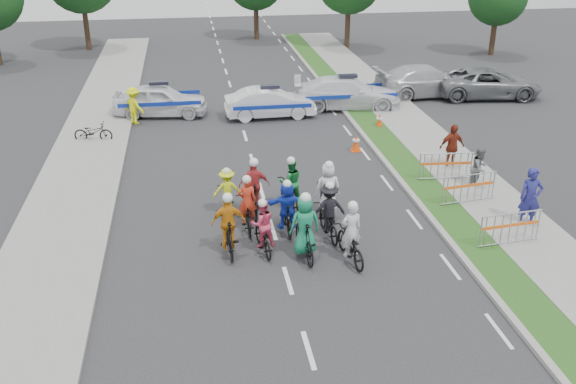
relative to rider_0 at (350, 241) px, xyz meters
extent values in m
plane|color=#28282B|center=(-1.91, -0.79, -0.63)|extent=(90.00, 90.00, 0.00)
cube|color=gray|center=(3.19, 4.21, -0.57)|extent=(0.20, 60.00, 0.12)
cube|color=#254616|center=(3.89, 4.21, -0.57)|extent=(1.20, 60.00, 0.11)
cube|color=gray|center=(5.69, 4.21, -0.56)|extent=(2.40, 60.00, 0.13)
cube|color=gray|center=(-8.41, 4.21, -0.56)|extent=(3.00, 60.00, 0.13)
imported|color=black|center=(0.00, 0.01, -0.14)|extent=(0.90, 1.94, 0.98)
imported|color=silver|center=(0.00, -0.04, 0.37)|extent=(0.64, 0.47, 1.63)
sphere|color=white|center=(0.00, -0.09, 1.13)|extent=(0.28, 0.28, 0.28)
imported|color=black|center=(-1.24, 0.43, -0.04)|extent=(0.69, 1.99, 1.17)
imported|color=#188659|center=(-1.24, 0.38, 0.43)|extent=(0.90, 0.62, 1.76)
sphere|color=white|center=(-1.24, 0.33, 1.27)|extent=(0.31, 0.31, 0.31)
imported|color=black|center=(-2.37, 0.94, -0.19)|extent=(0.81, 1.74, 0.88)
imported|color=#D73B60|center=(-2.37, 0.89, 0.29)|extent=(0.78, 0.65, 1.47)
sphere|color=white|center=(-2.37, 0.84, 0.96)|extent=(0.25, 0.25, 0.25)
imported|color=black|center=(-3.34, 0.99, -0.07)|extent=(0.60, 1.87, 1.11)
imported|color=orange|center=(-3.34, 0.94, 0.39)|extent=(0.99, 0.45, 1.67)
sphere|color=white|center=(-3.34, 0.89, 1.17)|extent=(0.29, 0.29, 0.29)
imported|color=black|center=(-0.31, 1.53, -0.15)|extent=(0.78, 1.87, 0.96)
imported|color=black|center=(-0.31, 1.48, 0.35)|extent=(1.08, 0.67, 1.60)
sphere|color=white|center=(-0.31, 1.43, 1.10)|extent=(0.28, 0.28, 0.28)
imported|color=black|center=(-1.50, 2.02, -0.12)|extent=(0.49, 1.70, 1.02)
imported|color=blue|center=(-1.50, 1.97, 0.31)|extent=(1.42, 0.46, 1.53)
sphere|color=white|center=(-1.50, 1.92, 1.02)|extent=(0.26, 0.26, 0.26)
imported|color=black|center=(-2.67, 2.44, -0.16)|extent=(0.66, 1.81, 0.94)
imported|color=red|center=(-2.67, 2.39, 0.34)|extent=(0.58, 0.39, 1.57)
sphere|color=white|center=(-2.67, 2.34, 1.07)|extent=(0.27, 0.27, 0.27)
imported|color=black|center=(-0.03, 2.91, -0.07)|extent=(0.57, 1.87, 1.11)
imported|color=white|center=(-0.03, 2.86, 0.39)|extent=(0.83, 0.55, 1.67)
sphere|color=white|center=(-0.03, 2.81, 1.18)|extent=(0.29, 0.29, 0.29)
imported|color=black|center=(-1.12, 3.66, -0.14)|extent=(0.81, 1.89, 0.97)
imported|color=#167B31|center=(-1.12, 3.61, 0.36)|extent=(0.84, 0.68, 1.61)
sphere|color=white|center=(-1.12, 3.56, 1.11)|extent=(0.28, 0.28, 0.28)
imported|color=black|center=(-2.33, 3.49, -0.07)|extent=(0.57, 1.88, 1.13)
imported|color=#C73738|center=(-2.33, 3.44, 0.40)|extent=(1.00, 0.43, 1.69)
sphere|color=white|center=(-2.33, 3.39, 1.20)|extent=(0.29, 0.29, 0.29)
imported|color=black|center=(-3.20, 3.58, -0.20)|extent=(0.66, 1.65, 0.85)
imported|color=#DAF219|center=(-3.20, 3.53, 0.26)|extent=(0.95, 0.58, 1.42)
sphere|color=white|center=(-3.20, 3.48, 0.91)|extent=(0.25, 0.25, 0.25)
imported|color=white|center=(-5.59, 14.82, 0.13)|extent=(4.63, 2.34, 1.51)
imported|color=white|center=(-0.46, 13.74, 0.07)|extent=(4.29, 1.61, 1.40)
imported|color=white|center=(3.51, 14.66, 0.14)|extent=(5.54, 2.96, 1.53)
imported|color=#B3B3B8|center=(8.14, 16.16, 0.17)|extent=(5.73, 2.78, 1.61)
imported|color=slate|center=(11.24, 15.39, 0.12)|extent=(5.68, 3.13, 1.51)
imported|color=navy|center=(6.03, 1.25, 0.34)|extent=(0.77, 0.58, 1.93)
imported|color=slate|center=(5.75, 4.24, 0.15)|extent=(0.95, 0.90, 1.55)
imported|color=maroon|center=(5.48, 6.16, 0.26)|extent=(1.10, 0.61, 1.78)
imported|color=#EAF10C|center=(-6.74, 13.76, 0.22)|extent=(1.23, 1.22, 1.70)
cube|color=#F24C0C|center=(2.42, 8.65, -0.61)|extent=(0.40, 0.40, 0.03)
cone|color=#F24C0C|center=(2.42, 8.65, -0.28)|extent=(0.36, 0.36, 0.70)
cylinder|color=silver|center=(2.42, 8.65, -0.18)|extent=(0.29, 0.29, 0.08)
cube|color=#F24C0C|center=(4.20, 11.33, -0.61)|extent=(0.40, 0.40, 0.03)
cone|color=#F24C0C|center=(4.20, 11.33, -0.28)|extent=(0.36, 0.36, 0.70)
cylinder|color=silver|center=(4.20, 11.33, -0.18)|extent=(0.29, 0.29, 0.08)
imported|color=black|center=(-8.35, 11.48, -0.20)|extent=(1.70, 0.81, 0.86)
cylinder|color=#382619|center=(7.09, 29.21, 1.00)|extent=(0.36, 0.36, 3.25)
cylinder|color=#382619|center=(16.09, 25.21, 0.75)|extent=(0.36, 0.36, 2.75)
cylinder|color=#382619|center=(-10.91, 31.21, 1.12)|extent=(0.36, 0.36, 3.50)
cylinder|color=#382619|center=(1.09, 33.21, 0.87)|extent=(0.36, 0.36, 3.00)
camera|label=1|loc=(-4.22, -15.38, 8.62)|focal=40.00mm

